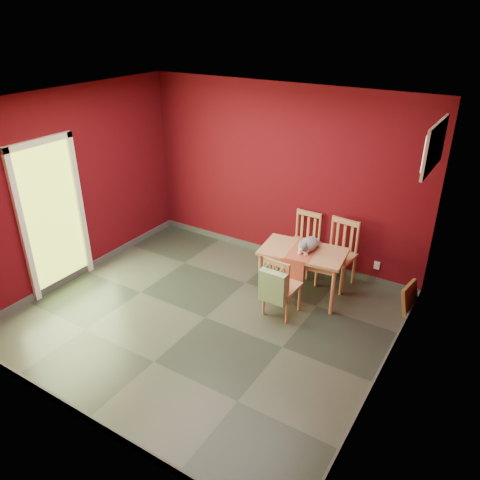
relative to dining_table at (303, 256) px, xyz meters
The scene contains 13 objects.
ground 1.53m from the dining_table, 125.26° to the right, with size 4.50×4.50×0.00m, color #2D342D.
room_shell 1.51m from the dining_table, 125.26° to the right, with size 4.50×4.50×4.50m.
doorway 3.45m from the dining_table, 153.01° to the right, with size 0.06×1.01×2.13m.
window 2.25m from the dining_table, ahead, with size 0.05×0.90×0.50m.
outlet_plate 1.19m from the dining_table, 46.82° to the left, with size 0.08×0.01×0.12m, color silver.
dining_table is the anchor object (origin of this frame).
table_runner 0.12m from the dining_table, 90.00° to the right, with size 0.39×0.70×0.33m.
chair_far_left 0.73m from the dining_table, 113.50° to the left, with size 0.43×0.43×0.91m.
chair_far_right 0.63m from the dining_table, 60.96° to the left, with size 0.49×0.49×0.97m.
chair_near 0.59m from the dining_table, 93.34° to the right, with size 0.41×0.41×0.85m.
tote_bag 0.78m from the dining_table, 92.79° to the right, with size 0.35×0.20×0.49m.
cat 0.21m from the dining_table, 46.59° to the left, with size 0.24×0.46×0.23m, color slate, non-canonical shape.
picture_frame 1.49m from the dining_table, 15.62° to the left, with size 0.19×0.41×0.40m.
Camera 1 is at (3.02, -3.99, 3.61)m, focal length 35.00 mm.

